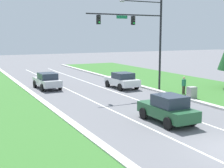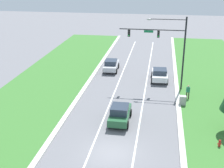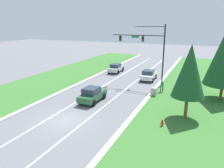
{
  "view_description": "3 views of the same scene",
  "coord_description": "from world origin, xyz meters",
  "px_view_note": "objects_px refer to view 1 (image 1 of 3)",
  "views": [
    {
      "loc": [
        -11.78,
        -9.92,
        5.42
      ],
      "look_at": [
        -2.19,
        9.12,
        2.08
      ],
      "focal_mm": 50.0,
      "sensor_mm": 36.0,
      "label": 1
    },
    {
      "loc": [
        3.45,
        -21.49,
        14.16
      ],
      "look_at": [
        -1.88,
        11.53,
        1.57
      ],
      "focal_mm": 50.0,
      "sensor_mm": 36.0,
      "label": 2
    },
    {
      "loc": [
        11.67,
        -15.98,
        9.06
      ],
      "look_at": [
        1.25,
        8.16,
        1.63
      ],
      "focal_mm": 35.0,
      "sensor_mm": 36.0,
      "label": 3
    }
  ],
  "objects_px": {
    "utility_cabinet": "(192,93)",
    "pedestrian": "(184,85)",
    "white_sedan": "(122,80)",
    "silver_sedan": "(47,81)",
    "forest_sedan": "(168,109)",
    "traffic_signal_mast": "(142,31)"
  },
  "relations": [
    {
      "from": "forest_sedan",
      "to": "white_sedan",
      "type": "bearing_deg",
      "value": 74.34
    },
    {
      "from": "white_sedan",
      "to": "silver_sedan",
      "type": "relative_size",
      "value": 0.96
    },
    {
      "from": "traffic_signal_mast",
      "to": "white_sedan",
      "type": "relative_size",
      "value": 2.06
    },
    {
      "from": "white_sedan",
      "to": "utility_cabinet",
      "type": "relative_size",
      "value": 4.0
    },
    {
      "from": "utility_cabinet",
      "to": "pedestrian",
      "type": "relative_size",
      "value": 0.64
    },
    {
      "from": "silver_sedan",
      "to": "forest_sedan",
      "type": "bearing_deg",
      "value": -79.63
    },
    {
      "from": "utility_cabinet",
      "to": "silver_sedan",
      "type": "bearing_deg",
      "value": 131.94
    },
    {
      "from": "forest_sedan",
      "to": "silver_sedan",
      "type": "distance_m",
      "value": 16.05
    },
    {
      "from": "silver_sedan",
      "to": "utility_cabinet",
      "type": "bearing_deg",
      "value": -50.02
    },
    {
      "from": "forest_sedan",
      "to": "utility_cabinet",
      "type": "height_order",
      "value": "forest_sedan"
    },
    {
      "from": "silver_sedan",
      "to": "utility_cabinet",
      "type": "relative_size",
      "value": 4.15
    },
    {
      "from": "pedestrian",
      "to": "traffic_signal_mast",
      "type": "bearing_deg",
      "value": -67.3
    },
    {
      "from": "utility_cabinet",
      "to": "white_sedan",
      "type": "bearing_deg",
      "value": 109.12
    },
    {
      "from": "traffic_signal_mast",
      "to": "silver_sedan",
      "type": "distance_m",
      "value": 10.85
    },
    {
      "from": "white_sedan",
      "to": "forest_sedan",
      "type": "distance_m",
      "value": 13.06
    },
    {
      "from": "white_sedan",
      "to": "utility_cabinet",
      "type": "distance_m",
      "value": 8.06
    },
    {
      "from": "traffic_signal_mast",
      "to": "white_sedan",
      "type": "distance_m",
      "value": 5.76
    },
    {
      "from": "traffic_signal_mast",
      "to": "silver_sedan",
      "type": "height_order",
      "value": "traffic_signal_mast"
    },
    {
      "from": "forest_sedan",
      "to": "pedestrian",
      "type": "relative_size",
      "value": 2.53
    },
    {
      "from": "traffic_signal_mast",
      "to": "pedestrian",
      "type": "bearing_deg",
      "value": -47.91
    },
    {
      "from": "utility_cabinet",
      "to": "forest_sedan",
      "type": "bearing_deg",
      "value": -141.54
    },
    {
      "from": "white_sedan",
      "to": "pedestrian",
      "type": "bearing_deg",
      "value": -62.75
    }
  ]
}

